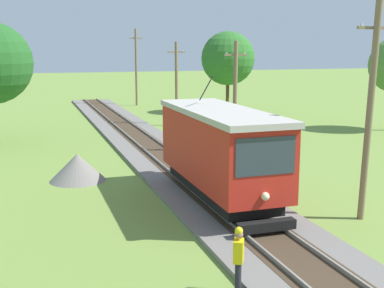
{
  "coord_description": "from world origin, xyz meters",
  "views": [
    {
      "loc": [
        -7.16,
        0.21,
        6.18
      ],
      "look_at": [
        0.03,
        22.01,
        1.78
      ],
      "focal_mm": 47.29,
      "sensor_mm": 36.0,
      "label": 1
    }
  ],
  "objects_px": {
    "utility_pole_distant": "(136,67)",
    "second_worker": "(266,178)",
    "track_worker": "(238,257)",
    "tree_left_near": "(228,58)",
    "red_tram": "(220,150)",
    "utility_pole_near_tram": "(370,111)",
    "utility_pole_far": "(176,83)",
    "gravel_pile": "(77,167)",
    "utility_pole_mid": "(235,97)"
  },
  "relations": [
    {
      "from": "track_worker",
      "to": "tree_left_near",
      "type": "xyz_separation_m",
      "value": [
        13.44,
        33.71,
        4.18
      ]
    },
    {
      "from": "utility_pole_mid",
      "to": "tree_left_near",
      "type": "height_order",
      "value": "tree_left_near"
    },
    {
      "from": "utility_pole_near_tram",
      "to": "tree_left_near",
      "type": "height_order",
      "value": "utility_pole_near_tram"
    },
    {
      "from": "utility_pole_distant",
      "to": "track_worker",
      "type": "bearing_deg",
      "value": -98.72
    },
    {
      "from": "utility_pole_far",
      "to": "second_worker",
      "type": "relative_size",
      "value": 3.71
    },
    {
      "from": "utility_pole_far",
      "to": "tree_left_near",
      "type": "xyz_separation_m",
      "value": [
        6.89,
        6.16,
        1.75
      ]
    },
    {
      "from": "utility_pole_near_tram",
      "to": "utility_pole_far",
      "type": "distance_m",
      "value": 23.81
    },
    {
      "from": "utility_pole_distant",
      "to": "second_worker",
      "type": "relative_size",
      "value": 4.55
    },
    {
      "from": "utility_pole_distant",
      "to": "tree_left_near",
      "type": "height_order",
      "value": "utility_pole_distant"
    },
    {
      "from": "red_tram",
      "to": "second_worker",
      "type": "distance_m",
      "value": 2.26
    },
    {
      "from": "red_tram",
      "to": "gravel_pile",
      "type": "xyz_separation_m",
      "value": [
        -5.05,
        5.41,
        -1.55
      ]
    },
    {
      "from": "second_worker",
      "to": "utility_pole_far",
      "type": "bearing_deg",
      "value": 61.17
    },
    {
      "from": "tree_left_near",
      "to": "utility_pole_mid",
      "type": "bearing_deg",
      "value": -110.98
    },
    {
      "from": "utility_pole_mid",
      "to": "second_worker",
      "type": "bearing_deg",
      "value": -104.97
    },
    {
      "from": "track_worker",
      "to": "utility_pole_near_tram",
      "type": "bearing_deg",
      "value": -120.56
    },
    {
      "from": "track_worker",
      "to": "second_worker",
      "type": "relative_size",
      "value": 1.0
    },
    {
      "from": "second_worker",
      "to": "utility_pole_near_tram",
      "type": "bearing_deg",
      "value": -75.51
    },
    {
      "from": "utility_pole_mid",
      "to": "utility_pole_distant",
      "type": "xyz_separation_m",
      "value": [
        0.0,
        26.97,
        0.79
      ]
    },
    {
      "from": "red_tram",
      "to": "track_worker",
      "type": "height_order",
      "value": "red_tram"
    },
    {
      "from": "utility_pole_distant",
      "to": "utility_pole_far",
      "type": "bearing_deg",
      "value": -90.0
    },
    {
      "from": "gravel_pile",
      "to": "track_worker",
      "type": "relative_size",
      "value": 1.48
    },
    {
      "from": "red_tram",
      "to": "utility_pole_far",
      "type": "height_order",
      "value": "utility_pole_far"
    },
    {
      "from": "red_tram",
      "to": "second_worker",
      "type": "xyz_separation_m",
      "value": [
        1.88,
        -0.3,
        -1.21
      ]
    },
    {
      "from": "utility_pole_distant",
      "to": "gravel_pile",
      "type": "bearing_deg",
      "value": -107.17
    },
    {
      "from": "utility_pole_mid",
      "to": "tree_left_near",
      "type": "relative_size",
      "value": 0.85
    },
    {
      "from": "track_worker",
      "to": "tree_left_near",
      "type": "distance_m",
      "value": 36.53
    },
    {
      "from": "utility_pole_near_tram",
      "to": "utility_pole_far",
      "type": "relative_size",
      "value": 1.17
    },
    {
      "from": "gravel_pile",
      "to": "track_worker",
      "type": "xyz_separation_m",
      "value": [
        2.74,
        -12.62,
        0.34
      ]
    },
    {
      "from": "utility_pole_mid",
      "to": "tree_left_near",
      "type": "bearing_deg",
      "value": 69.02
    },
    {
      "from": "utility_pole_mid",
      "to": "gravel_pile",
      "type": "xyz_separation_m",
      "value": [
        -9.3,
        -3.12,
        -2.73
      ]
    },
    {
      "from": "tree_left_near",
      "to": "gravel_pile",
      "type": "bearing_deg",
      "value": -127.51
    },
    {
      "from": "red_tram",
      "to": "track_worker",
      "type": "xyz_separation_m",
      "value": [
        -2.31,
        -7.2,
        -1.21
      ]
    },
    {
      "from": "tree_left_near",
      "to": "utility_pole_far",
      "type": "bearing_deg",
      "value": -138.21
    },
    {
      "from": "red_tram",
      "to": "utility_pole_distant",
      "type": "distance_m",
      "value": 35.81
    },
    {
      "from": "utility_pole_far",
      "to": "utility_pole_distant",
      "type": "xyz_separation_m",
      "value": [
        0.0,
        15.16,
        0.75
      ]
    },
    {
      "from": "utility_pole_mid",
      "to": "tree_left_near",
      "type": "distance_m",
      "value": 19.32
    },
    {
      "from": "utility_pole_near_tram",
      "to": "utility_pole_far",
      "type": "xyz_separation_m",
      "value": [
        0.0,
        23.81,
        -0.57
      ]
    },
    {
      "from": "gravel_pile",
      "to": "tree_left_near",
      "type": "height_order",
      "value": "tree_left_near"
    },
    {
      "from": "second_worker",
      "to": "tree_left_near",
      "type": "distance_m",
      "value": 28.66
    },
    {
      "from": "gravel_pile",
      "to": "track_worker",
      "type": "height_order",
      "value": "track_worker"
    },
    {
      "from": "utility_pole_near_tram",
      "to": "gravel_pile",
      "type": "bearing_deg",
      "value": 136.32
    },
    {
      "from": "gravel_pile",
      "to": "second_worker",
      "type": "xyz_separation_m",
      "value": [
        6.93,
        -5.71,
        0.34
      ]
    },
    {
      "from": "utility_pole_near_tram",
      "to": "track_worker",
      "type": "distance_m",
      "value": 8.12
    },
    {
      "from": "red_tram",
      "to": "tree_left_near",
      "type": "height_order",
      "value": "tree_left_near"
    },
    {
      "from": "gravel_pile",
      "to": "tree_left_near",
      "type": "bearing_deg",
      "value": 52.49
    },
    {
      "from": "red_tram",
      "to": "tree_left_near",
      "type": "relative_size",
      "value": 1.11
    },
    {
      "from": "utility_pole_far",
      "to": "second_worker",
      "type": "bearing_deg",
      "value": -96.53
    },
    {
      "from": "utility_pole_distant",
      "to": "utility_pole_mid",
      "type": "bearing_deg",
      "value": -90.0
    },
    {
      "from": "utility_pole_far",
      "to": "gravel_pile",
      "type": "height_order",
      "value": "utility_pole_far"
    },
    {
      "from": "utility_pole_mid",
      "to": "second_worker",
      "type": "height_order",
      "value": "utility_pole_mid"
    }
  ]
}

